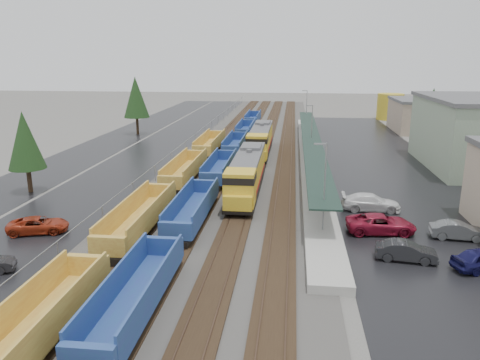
% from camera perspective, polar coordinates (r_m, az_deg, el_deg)
% --- Properties ---
extents(ballast_strip, '(20.00, 160.00, 0.08)m').
position_cam_1_polar(ballast_strip, '(78.67, 1.41, 4.15)').
color(ballast_strip, '#302D2B').
rests_on(ballast_strip, ground).
extents(trackbed, '(14.60, 160.00, 0.22)m').
position_cam_1_polar(trackbed, '(78.65, 1.41, 4.24)').
color(trackbed, black).
rests_on(trackbed, ground).
extents(west_parking_lot, '(10.00, 160.00, 0.02)m').
position_cam_1_polar(west_parking_lot, '(81.35, -9.21, 4.30)').
color(west_parking_lot, black).
rests_on(west_parking_lot, ground).
extents(west_road, '(9.00, 160.00, 0.02)m').
position_cam_1_polar(west_road, '(84.58, -15.77, 4.33)').
color(west_road, black).
rests_on(west_road, ground).
extents(east_commuter_lot, '(16.00, 100.00, 0.02)m').
position_cam_1_polar(east_commuter_lot, '(69.67, 16.42, 2.12)').
color(east_commuter_lot, black).
rests_on(east_commuter_lot, ground).
extents(station_platform, '(3.00, 80.00, 8.00)m').
position_cam_1_polar(station_platform, '(68.50, 8.61, 2.97)').
color(station_platform, '#9E9B93').
rests_on(station_platform, ground).
extents(chainlink_fence, '(0.08, 160.04, 2.02)m').
position_cam_1_polar(chainlink_fence, '(78.28, -5.66, 5.20)').
color(chainlink_fence, gray).
rests_on(chainlink_fence, ground).
extents(distant_hills, '(301.00, 140.00, 25.20)m').
position_cam_1_polar(distant_hills, '(231.31, 16.19, 10.64)').
color(distant_hills, '#525F4A').
rests_on(distant_hills, ground).
extents(tree_west_near, '(3.96, 3.96, 9.00)m').
position_cam_1_polar(tree_west_near, '(55.82, -24.76, 4.40)').
color(tree_west_near, '#332316').
rests_on(tree_west_near, ground).
extents(tree_west_far, '(4.84, 4.84, 11.00)m').
position_cam_1_polar(tree_west_far, '(92.27, -12.58, 9.83)').
color(tree_west_far, '#332316').
rests_on(tree_west_far, ground).
extents(tree_east, '(4.40, 4.40, 10.00)m').
position_cam_1_polar(tree_east, '(78.38, 22.34, 7.77)').
color(tree_east, '#332316').
rests_on(tree_east, ground).
extents(locomotive_lead, '(2.91, 19.21, 4.35)m').
position_cam_1_polar(locomotive_lead, '(50.65, 0.85, 0.79)').
color(locomotive_lead, black).
rests_on(locomotive_lead, ground).
extents(locomotive_trail, '(2.91, 19.21, 4.35)m').
position_cam_1_polar(locomotive_trail, '(71.14, 2.52, 4.87)').
color(locomotive_trail, black).
rests_on(locomotive_trail, ground).
extents(well_string_yellow, '(2.79, 84.34, 2.47)m').
position_cam_1_polar(well_string_yellow, '(41.00, -12.12, -4.59)').
color(well_string_yellow, '#B37D31').
rests_on(well_string_yellow, ground).
extents(well_string_blue, '(2.68, 109.22, 2.38)m').
position_cam_1_polar(well_string_blue, '(57.73, -2.47, 1.36)').
color(well_string_blue, navy).
rests_on(well_string_blue, ground).
extents(storage_tank, '(6.11, 6.11, 6.11)m').
position_cam_1_polar(storage_tank, '(117.99, 17.81, 8.51)').
color(storage_tank, gold).
rests_on(storage_tank, ground).
extents(parked_car_west_c, '(3.60, 5.40, 1.38)m').
position_cam_1_polar(parked_car_west_c, '(43.58, -23.38, -5.08)').
color(parked_car_west_c, maroon).
rests_on(parked_car_west_c, ground).
extents(parked_car_east_a, '(2.09, 4.57, 1.45)m').
position_cam_1_polar(parked_car_east_a, '(36.88, 19.59, -8.20)').
color(parked_car_east_a, black).
rests_on(parked_car_east_a, ground).
extents(parked_car_east_b, '(3.06, 5.98, 1.62)m').
position_cam_1_polar(parked_car_east_b, '(41.74, 16.80, -5.15)').
color(parked_car_east_b, maroon).
rests_on(parked_car_east_b, ground).
extents(parked_car_east_c, '(2.35, 5.68, 1.64)m').
position_cam_1_polar(parked_car_east_c, '(47.40, 15.64, -2.66)').
color(parked_car_east_c, silver).
rests_on(parked_car_east_c, ground).
extents(parked_car_east_e, '(1.98, 4.57, 1.46)m').
position_cam_1_polar(parked_car_east_e, '(42.64, 25.06, -5.63)').
color(parked_car_east_e, '#505355').
rests_on(parked_car_east_e, ground).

